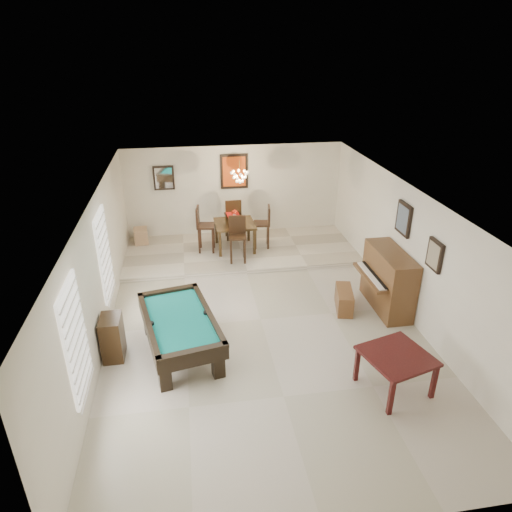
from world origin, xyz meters
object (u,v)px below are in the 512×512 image
object	(u,v)px
flower_vase	(234,214)
chandelier	(240,173)
dining_table	(235,234)
dining_chair_south	(238,240)
dining_chair_north	(233,218)
apothecary_chest	(112,337)
dining_chair_east	(262,227)
corner_bench	(141,236)
dining_chair_west	(206,229)
pool_table	(181,336)
piano_bench	(344,299)
square_table	(395,372)
upright_piano	(381,281)

from	to	relation	value
flower_vase	chandelier	world-z (taller)	chandelier
dining_table	dining_chair_south	world-z (taller)	dining_chair_south
dining_chair_south	dining_chair_north	xyz separation A→B (m)	(0.04, 1.47, 0.01)
dining_table	dining_chair_south	size ratio (longest dim) A/B	0.90
apothecary_chest	dining_chair_east	distance (m)	5.30
chandelier	dining_chair_east	bearing A→B (deg)	12.34
corner_bench	chandelier	distance (m)	3.35
dining_table	dining_chair_west	xyz separation A→B (m)	(-0.75, -0.02, 0.18)
pool_table	piano_bench	size ratio (longest dim) A/B	2.67
dining_chair_west	chandelier	distance (m)	1.73
square_table	dining_chair_east	world-z (taller)	dining_chair_east
dining_chair_west	chandelier	bearing A→B (deg)	-87.89
square_table	chandelier	xyz separation A→B (m)	(-1.79, 5.53, 1.86)
upright_piano	dining_chair_south	xyz separation A→B (m)	(-2.71, 2.47, 0.05)
upright_piano	piano_bench	world-z (taller)	upright_piano
corner_bench	chandelier	world-z (taller)	chandelier
dining_chair_east	pool_table	bearing A→B (deg)	-19.83
dining_chair_north	dining_chair_south	bearing A→B (deg)	87.39
apothecary_chest	dining_chair_south	xyz separation A→B (m)	(2.63, 3.31, 0.29)
flower_vase	corner_bench	bearing A→B (deg)	162.96
pool_table	dining_table	world-z (taller)	dining_table
pool_table	square_table	bearing A→B (deg)	-35.52
corner_bench	apothecary_chest	bearing A→B (deg)	-91.81
apothecary_chest	dining_chair_east	world-z (taller)	dining_chair_east
dining_chair_west	corner_bench	distance (m)	1.95
square_table	piano_bench	world-z (taller)	square_table
dining_chair_south	dining_chair_west	world-z (taller)	dining_chair_west
pool_table	piano_bench	world-z (taller)	pool_table
dining_table	dining_chair_west	world-z (taller)	dining_chair_west
piano_bench	chandelier	world-z (taller)	chandelier
piano_bench	chandelier	bearing A→B (deg)	120.45
dining_chair_north	chandelier	world-z (taller)	chandelier
pool_table	chandelier	size ratio (longest dim) A/B	3.57
flower_vase	chandelier	size ratio (longest dim) A/B	0.40
pool_table	corner_bench	bearing A→B (deg)	90.25
pool_table	dining_table	size ratio (longest dim) A/B	2.11
pool_table	dining_chair_south	bearing A→B (deg)	55.28
square_table	corner_bench	size ratio (longest dim) A/B	2.19
upright_piano	flower_vase	world-z (taller)	upright_piano
piano_bench	dining_table	bearing A→B (deg)	121.38
dining_chair_west	dining_chair_east	distance (m)	1.47
square_table	piano_bench	bearing A→B (deg)	89.84
piano_bench	dining_table	xyz separation A→B (m)	(-1.94, 3.18, 0.32)
pool_table	dining_table	distance (m)	4.40
piano_bench	apothecary_chest	xyz separation A→B (m)	(-4.58, -0.90, 0.18)
dining_chair_south	chandelier	bearing A→B (deg)	81.62
upright_piano	corner_bench	bearing A→B (deg)	142.32
square_table	dining_chair_west	bearing A→B (deg)	115.48
apothecary_chest	flower_vase	xyz separation A→B (m)	(2.64, 4.08, 0.68)
dining_chair_west	square_table	bearing A→B (deg)	-146.54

